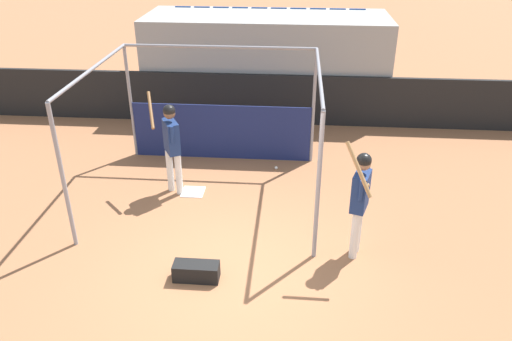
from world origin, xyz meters
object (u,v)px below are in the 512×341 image
equipment_bag (196,271)px  baseball (276,168)px  player_batter (171,140)px  player_waiting (360,196)px

equipment_bag → baseball: (1.05, 3.75, -0.10)m
player_batter → player_waiting: size_ratio=0.93×
equipment_bag → baseball: 3.89m
player_batter → baseball: 2.53m
player_batter → baseball: player_batter is taller
player_batter → equipment_bag: 2.95m
player_waiting → equipment_bag: bearing=-53.5°
equipment_bag → player_batter: bearing=109.6°
player_waiting → equipment_bag: player_waiting is taller
baseball → player_waiting: bearing=-64.2°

